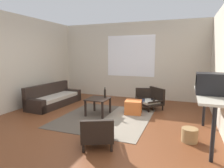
{
  "coord_description": "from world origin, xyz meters",
  "views": [
    {
      "loc": [
        1.89,
        -3.86,
        1.58
      ],
      "look_at": [
        0.19,
        0.63,
        0.85
      ],
      "focal_mm": 31.39,
      "sensor_mm": 36.0,
      "label": 1
    }
  ],
  "objects_px": {
    "armchair_by_window": "(145,99)",
    "console_shelf": "(209,98)",
    "crt_television": "(211,84)",
    "glass_bottle": "(105,93)",
    "armchair_corner": "(152,100)",
    "ottoman_orange": "(133,107)",
    "clay_vase": "(207,84)",
    "armchair_striped_foreground": "(97,133)",
    "couch": "(54,99)",
    "wicker_basket": "(190,135)",
    "coffee_table": "(98,102)"
  },
  "relations": [
    {
      "from": "couch",
      "to": "armchair_striped_foreground",
      "type": "xyz_separation_m",
      "value": [
        2.45,
        -2.03,
        0.03
      ]
    },
    {
      "from": "armchair_corner",
      "to": "glass_bottle",
      "type": "xyz_separation_m",
      "value": [
        -1.1,
        -0.95,
        0.29
      ]
    },
    {
      "from": "glass_bottle",
      "to": "wicker_basket",
      "type": "height_order",
      "value": "glass_bottle"
    },
    {
      "from": "armchair_striped_foreground",
      "to": "ottoman_orange",
      "type": "distance_m",
      "value": 2.05
    },
    {
      "from": "armchair_by_window",
      "to": "crt_television",
      "type": "bearing_deg",
      "value": -51.32
    },
    {
      "from": "coffee_table",
      "to": "wicker_basket",
      "type": "height_order",
      "value": "coffee_table"
    },
    {
      "from": "ottoman_orange",
      "to": "clay_vase",
      "type": "relative_size",
      "value": 1.61
    },
    {
      "from": "armchair_by_window",
      "to": "armchair_corner",
      "type": "distance_m",
      "value": 0.24
    },
    {
      "from": "ottoman_orange",
      "to": "armchair_by_window",
      "type": "bearing_deg",
      "value": 78.34
    },
    {
      "from": "couch",
      "to": "ottoman_orange",
      "type": "bearing_deg",
      "value": 0.49
    },
    {
      "from": "armchair_corner",
      "to": "couch",
      "type": "bearing_deg",
      "value": -166.66
    },
    {
      "from": "armchair_striped_foreground",
      "to": "wicker_basket",
      "type": "xyz_separation_m",
      "value": [
        1.49,
        0.76,
        -0.11
      ]
    },
    {
      "from": "couch",
      "to": "armchair_striped_foreground",
      "type": "relative_size",
      "value": 2.36
    },
    {
      "from": "armchair_by_window",
      "to": "armchair_striped_foreground",
      "type": "height_order",
      "value": "armchair_by_window"
    },
    {
      "from": "armchair_striped_foreground",
      "to": "ottoman_orange",
      "type": "xyz_separation_m",
      "value": [
        0.11,
        2.05,
        -0.06
      ]
    },
    {
      "from": "armchair_by_window",
      "to": "wicker_basket",
      "type": "distance_m",
      "value": 2.38
    },
    {
      "from": "couch",
      "to": "armchair_by_window",
      "type": "xyz_separation_m",
      "value": [
        2.71,
        0.76,
        0.04
      ]
    },
    {
      "from": "armchair_corner",
      "to": "wicker_basket",
      "type": "height_order",
      "value": "armchair_corner"
    },
    {
      "from": "couch",
      "to": "glass_bottle",
      "type": "bearing_deg",
      "value": -7.79
    },
    {
      "from": "couch",
      "to": "armchair_striped_foreground",
      "type": "distance_m",
      "value": 3.18
    },
    {
      "from": "armchair_by_window",
      "to": "console_shelf",
      "type": "relative_size",
      "value": 0.39
    },
    {
      "from": "armchair_corner",
      "to": "console_shelf",
      "type": "bearing_deg",
      "value": -54.01
    },
    {
      "from": "crt_television",
      "to": "wicker_basket",
      "type": "height_order",
      "value": "crt_television"
    },
    {
      "from": "ottoman_orange",
      "to": "clay_vase",
      "type": "bearing_deg",
      "value": -20.41
    },
    {
      "from": "clay_vase",
      "to": "armchair_corner",
      "type": "bearing_deg",
      "value": 134.85
    },
    {
      "from": "couch",
      "to": "armchair_striped_foreground",
      "type": "bearing_deg",
      "value": -39.57
    },
    {
      "from": "ottoman_orange",
      "to": "console_shelf",
      "type": "height_order",
      "value": "console_shelf"
    },
    {
      "from": "couch",
      "to": "glass_bottle",
      "type": "relative_size",
      "value": 6.86
    },
    {
      "from": "crt_television",
      "to": "glass_bottle",
      "type": "distance_m",
      "value": 2.6
    },
    {
      "from": "crt_television",
      "to": "glass_bottle",
      "type": "xyz_separation_m",
      "value": [
        -2.39,
        0.9,
        -0.51
      ]
    },
    {
      "from": "armchair_corner",
      "to": "ottoman_orange",
      "type": "relative_size",
      "value": 1.99
    },
    {
      "from": "armchair_by_window",
      "to": "clay_vase",
      "type": "bearing_deg",
      "value": -41.73
    },
    {
      "from": "armchair_by_window",
      "to": "armchair_striped_foreground",
      "type": "bearing_deg",
      "value": -95.29
    },
    {
      "from": "armchair_striped_foreground",
      "to": "armchair_corner",
      "type": "height_order",
      "value": "armchair_corner"
    },
    {
      "from": "clay_vase",
      "to": "couch",
      "type": "bearing_deg",
      "value": 171.88
    },
    {
      "from": "couch",
      "to": "console_shelf",
      "type": "bearing_deg",
      "value": -14.38
    },
    {
      "from": "coffee_table",
      "to": "crt_television",
      "type": "height_order",
      "value": "crt_television"
    },
    {
      "from": "glass_bottle",
      "to": "crt_television",
      "type": "bearing_deg",
      "value": -20.54
    },
    {
      "from": "crt_television",
      "to": "console_shelf",
      "type": "bearing_deg",
      "value": 87.04
    },
    {
      "from": "armchair_by_window",
      "to": "ottoman_orange",
      "type": "distance_m",
      "value": 0.76
    },
    {
      "from": "ottoman_orange",
      "to": "clay_vase",
      "type": "height_order",
      "value": "clay_vase"
    },
    {
      "from": "glass_bottle",
      "to": "console_shelf",
      "type": "bearing_deg",
      "value": -19.23
    },
    {
      "from": "armchair_by_window",
      "to": "crt_television",
      "type": "xyz_separation_m",
      "value": [
        1.53,
        -1.91,
        0.82
      ]
    },
    {
      "from": "console_shelf",
      "to": "clay_vase",
      "type": "height_order",
      "value": "clay_vase"
    },
    {
      "from": "armchair_striped_foreground",
      "to": "couch",
      "type": "bearing_deg",
      "value": 140.43
    },
    {
      "from": "console_shelf",
      "to": "wicker_basket",
      "type": "distance_m",
      "value": 0.75
    },
    {
      "from": "couch",
      "to": "armchair_striped_foreground",
      "type": "height_order",
      "value": "couch"
    },
    {
      "from": "armchair_striped_foreground",
      "to": "wicker_basket",
      "type": "height_order",
      "value": "armchair_striped_foreground"
    },
    {
      "from": "armchair_corner",
      "to": "wicker_basket",
      "type": "relative_size",
      "value": 2.98
    },
    {
      "from": "coffee_table",
      "to": "armchair_striped_foreground",
      "type": "xyz_separation_m",
      "value": [
        0.74,
        -1.63,
        -0.12
      ]
    }
  ]
}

